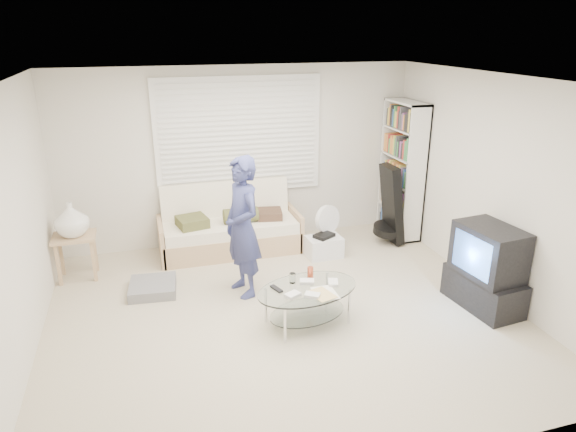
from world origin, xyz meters
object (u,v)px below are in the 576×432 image
object	(u,v)px
futon_sofa	(230,230)
bookshelf	(402,170)
coffee_table	(308,295)
tv_unit	(486,269)

from	to	relation	value
futon_sofa	bookshelf	bearing A→B (deg)	-1.80
bookshelf	coffee_table	xyz separation A→B (m)	(-2.12, -2.03, -0.66)
bookshelf	coffee_table	world-z (taller)	bookshelf
bookshelf	tv_unit	distance (m)	2.31
bookshelf	tv_unit	xyz separation A→B (m)	(-0.13, -2.25, -0.53)
futon_sofa	coffee_table	bearing A→B (deg)	-78.10
tv_unit	bookshelf	bearing A→B (deg)	86.82
futon_sofa	bookshelf	xyz separation A→B (m)	(2.57, -0.08, 0.69)
bookshelf	coffee_table	distance (m)	3.01
futon_sofa	bookshelf	distance (m)	2.66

